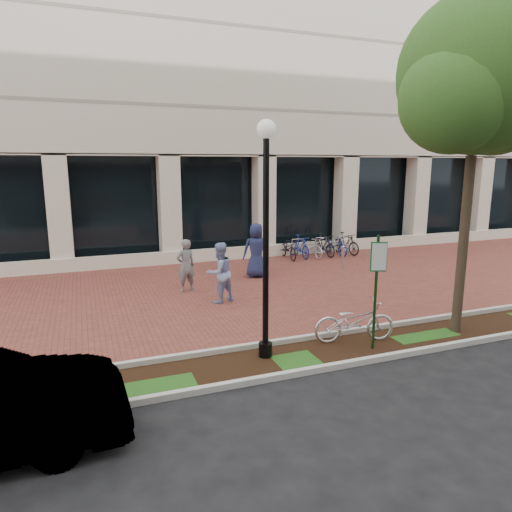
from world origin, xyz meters
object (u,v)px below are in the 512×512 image
object	(u,v)px
parking_sign	(377,278)
bike_rack_cluster	(317,246)
bollard	(343,257)
pedestrian_right	(256,250)
locked_bicycle	(354,321)
lamppost	(266,229)
street_tree	(479,84)
pedestrian_left	(186,266)
pedestrian_mid	(220,273)

from	to	relation	value
parking_sign	bike_rack_cluster	distance (m)	9.98
bollard	bike_rack_cluster	xyz separation A→B (m)	(0.30, 2.51, -0.01)
pedestrian_right	bollard	size ratio (longest dim) A/B	2.07
parking_sign	locked_bicycle	distance (m)	1.20
lamppost	street_tree	size ratio (longest dim) A/B	0.63
pedestrian_left	bike_rack_cluster	size ratio (longest dim) A/B	0.47
street_tree	locked_bicycle	bearing A→B (deg)	174.32
parking_sign	street_tree	bearing A→B (deg)	26.81
pedestrian_left	bike_rack_cluster	bearing A→B (deg)	-163.94
pedestrian_left	locked_bicycle	bearing A→B (deg)	103.88
pedestrian_mid	pedestrian_left	bearing A→B (deg)	-86.39
lamppost	locked_bicycle	world-z (taller)	lamppost
locked_bicycle	pedestrian_mid	distance (m)	4.36
bollard	locked_bicycle	bearing A→B (deg)	-119.59
pedestrian_right	bollard	bearing A→B (deg)	-167.78
bike_rack_cluster	pedestrian_right	bearing A→B (deg)	-149.74
street_tree	pedestrian_mid	world-z (taller)	street_tree
lamppost	street_tree	distance (m)	5.60
locked_bicycle	pedestrian_mid	world-z (taller)	pedestrian_mid
street_tree	pedestrian_right	size ratio (longest dim) A/B	3.93
lamppost	locked_bicycle	distance (m)	3.03
pedestrian_right	bike_rack_cluster	world-z (taller)	pedestrian_right
pedestrian_left	bollard	world-z (taller)	pedestrian_left
locked_bicycle	pedestrian_right	bearing A→B (deg)	11.74
pedestrian_right	pedestrian_mid	bearing A→B (deg)	62.79
street_tree	locked_bicycle	world-z (taller)	street_tree
pedestrian_left	street_tree	bearing A→B (deg)	121.26
parking_sign	locked_bicycle	size ratio (longest dim) A/B	1.36
parking_sign	pedestrian_right	bearing A→B (deg)	111.80
lamppost	bike_rack_cluster	xyz separation A→B (m)	(5.95, 8.75, -2.18)
parking_sign	locked_bicycle	xyz separation A→B (m)	(-0.16, 0.51, -1.08)
bike_rack_cluster	locked_bicycle	bearing A→B (deg)	-116.78
pedestrian_left	pedestrian_right	xyz separation A→B (m)	(2.66, 0.92, 0.13)
lamppost	bollard	distance (m)	8.69
locked_bicycle	bollard	xyz separation A→B (m)	(3.52, 6.20, -0.01)
pedestrian_left	bike_rack_cluster	distance (m)	7.23
street_tree	bike_rack_cluster	bearing A→B (deg)	82.65
parking_sign	lamppost	size ratio (longest dim) A/B	0.52
lamppost	pedestrian_mid	size ratio (longest dim) A/B	2.72
lamppost	pedestrian_right	world-z (taller)	lamppost
pedestrian_left	pedestrian_right	size ratio (longest dim) A/B	0.86
pedestrian_right	bollard	xyz separation A→B (m)	(3.42, -0.06, -0.48)
street_tree	pedestrian_mid	xyz separation A→B (m)	(-4.58, 4.16, -4.66)
parking_sign	street_tree	distance (m)	4.70
locked_bicycle	pedestrian_right	xyz separation A→B (m)	(0.10, 6.26, 0.47)
pedestrian_mid	bike_rack_cluster	bearing A→B (deg)	-160.56
street_tree	bollard	size ratio (longest dim) A/B	8.15
parking_sign	lamppost	bearing A→B (deg)	-170.08
street_tree	bollard	xyz separation A→B (m)	(0.85, 6.46, -5.06)
locked_bicycle	pedestrian_mid	size ratio (longest dim) A/B	1.05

